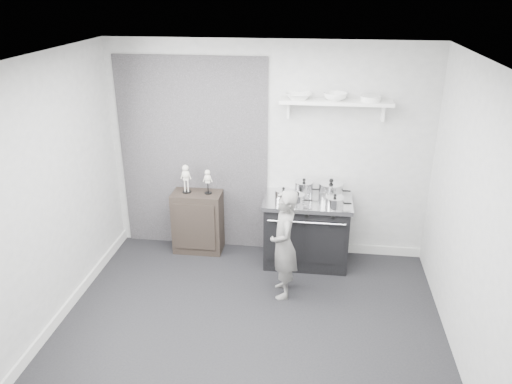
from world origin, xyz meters
TOP-DOWN VIEW (x-y plane):
  - ground at (0.00, 0.00)m, footprint 4.00×4.00m
  - room_shell at (-0.09, 0.15)m, footprint 4.02×3.62m
  - wall_shelf at (0.80, 1.68)m, footprint 1.30×0.26m
  - stove at (0.53, 1.48)m, footprint 1.07×0.67m
  - side_cabinet at (-0.88, 1.61)m, footprint 0.63×0.37m
  - child at (0.30, 0.73)m, footprint 0.38×0.51m
  - pot_front_left at (0.24, 1.37)m, footprint 0.29×0.21m
  - pot_back_left at (0.47, 1.61)m, footprint 0.32×0.24m
  - pot_back_right at (0.80, 1.60)m, footprint 0.39×0.31m
  - pot_front_right at (0.84, 1.28)m, footprint 0.31×0.22m
  - pot_front_center at (0.42, 1.32)m, footprint 0.26×0.17m
  - skeleton_full at (-1.01, 1.61)m, footprint 0.12×0.08m
  - skeleton_torso at (-0.73, 1.61)m, footprint 0.10×0.07m
  - bowl_large at (0.37, 1.67)m, footprint 0.31×0.31m
  - bowl_small at (0.79, 1.67)m, footprint 0.27×0.27m
  - plate_stack at (1.19, 1.67)m, footprint 0.24×0.24m

SIDE VIEW (x-z plane):
  - ground at x=0.00m, z-range 0.00..0.00m
  - side_cabinet at x=-0.88m, z-range 0.00..0.82m
  - stove at x=0.53m, z-range 0.00..0.86m
  - child at x=0.30m, z-range 0.00..1.27m
  - pot_front_center at x=0.42m, z-range 0.85..1.01m
  - pot_front_right at x=0.84m, z-range 0.84..1.01m
  - pot_front_left at x=0.24m, z-range 0.84..1.03m
  - pot_back_left at x=0.47m, z-range 0.84..1.06m
  - pot_back_right at x=0.80m, z-range 0.84..1.07m
  - skeleton_torso at x=-0.73m, z-range 0.82..1.18m
  - skeleton_full at x=-1.01m, z-range 0.82..1.24m
  - room_shell at x=-0.09m, z-range 0.28..2.99m
  - wall_shelf at x=0.80m, z-range 1.89..2.13m
  - plate_stack at x=1.19m, z-range 2.04..2.10m
  - bowl_large at x=0.37m, z-range 2.04..2.12m
  - bowl_small at x=0.79m, z-range 2.04..2.12m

